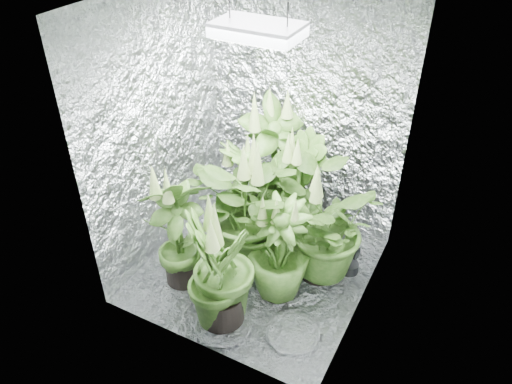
{
  "coord_description": "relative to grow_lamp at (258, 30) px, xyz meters",
  "views": [
    {
      "loc": [
        1.3,
        -2.49,
        2.67
      ],
      "look_at": [
        -0.01,
        0.0,
        0.72
      ],
      "focal_mm": 35.0,
      "sensor_mm": 36.0,
      "label": 1
    }
  ],
  "objects": [
    {
      "name": "walls",
      "position": [
        0.0,
        0.0,
        -0.83
      ],
      "size": [
        1.62,
        1.62,
        2.0
      ],
      "color": "silver",
      "rests_on": "ground"
    },
    {
      "name": "plant_d",
      "position": [
        -0.25,
        0.27,
        -1.4
      ],
      "size": [
        0.68,
        0.68,
        0.95
      ],
      "rotation": [
        0.0,
        0.0,
        2.29
      ],
      "color": "black",
      "rests_on": "ground"
    },
    {
      "name": "ground",
      "position": [
        0.0,
        0.0,
        -1.83
      ],
      "size": [
        1.6,
        1.6,
        0.0
      ],
      "primitive_type": "plane",
      "color": "silver",
      "rests_on": "ground"
    },
    {
      "name": "plant_c",
      "position": [
        0.11,
        0.43,
        -1.35
      ],
      "size": [
        0.69,
        0.69,
        1.03
      ],
      "rotation": [
        0.0,
        0.0,
        2.04
      ],
      "color": "black",
      "rests_on": "ground"
    },
    {
      "name": "plant_a",
      "position": [
        -0.09,
        0.06,
        -1.33
      ],
      "size": [
        1.1,
        1.1,
        1.06
      ],
      "rotation": [
        0.0,
        0.0,
        5.95
      ],
      "color": "black",
      "rests_on": "ground"
    },
    {
      "name": "grow_lamp",
      "position": [
        0.0,
        0.0,
        0.0
      ],
      "size": [
        0.5,
        0.3,
        0.22
      ],
      "color": "gray",
      "rests_on": "ceiling"
    },
    {
      "name": "plant_f",
      "position": [
        -0.44,
        -0.35,
        -1.36
      ],
      "size": [
        0.69,
        0.69,
        1.02
      ],
      "rotation": [
        0.0,
        0.0,
        3.87
      ],
      "color": "black",
      "rests_on": "ground"
    },
    {
      "name": "plant_label",
      "position": [
        0.09,
        -0.6,
        -1.53
      ],
      "size": [
        0.06,
        0.04,
        0.09
      ],
      "primitive_type": "cube",
      "rotation": [
        -0.21,
        0.0,
        0.2
      ],
      "color": "white",
      "rests_on": "plant_g"
    },
    {
      "name": "plant_g",
      "position": [
        0.03,
        -0.57,
        -1.37
      ],
      "size": [
        0.54,
        0.54,
        1.01
      ],
      "rotation": [
        0.0,
        0.0,
        4.8
      ],
      "color": "black",
      "rests_on": "ground"
    },
    {
      "name": "plant_h",
      "position": [
        0.24,
        -0.14,
        -1.44
      ],
      "size": [
        0.52,
        0.52,
        0.86
      ],
      "rotation": [
        0.0,
        0.0,
        6.04
      ],
      "color": "black",
      "rests_on": "ground"
    },
    {
      "name": "plant_e",
      "position": [
        0.43,
        0.17,
        -1.39
      ],
      "size": [
        0.82,
        0.82,
        0.94
      ],
      "rotation": [
        0.0,
        0.0,
        3.23
      ],
      "color": "black",
      "rests_on": "ground"
    },
    {
      "name": "plant_b",
      "position": [
        -0.17,
        0.63,
        -1.28
      ],
      "size": [
        0.81,
        0.81,
        1.19
      ],
      "rotation": [
        0.0,
        0.0,
        0.84
      ],
      "color": "black",
      "rests_on": "ground"
    },
    {
      "name": "circulation_fan",
      "position": [
        0.6,
        0.31,
        -1.68
      ],
      "size": [
        0.15,
        0.31,
        0.35
      ],
      "rotation": [
        0.0,
        0.0,
        -0.12
      ],
      "color": "black",
      "rests_on": "ground"
    }
  ]
}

